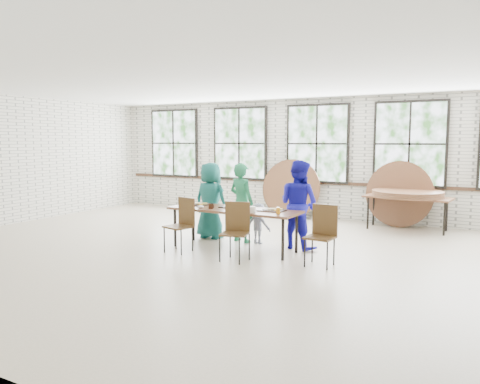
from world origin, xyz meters
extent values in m
plane|color=beige|center=(0.00, 0.00, 0.00)|extent=(12.00, 12.00, 0.00)
plane|color=white|center=(0.00, 0.00, 3.00)|extent=(12.00, 12.00, 0.00)
plane|color=silver|center=(0.00, 4.50, 1.50)|extent=(12.00, 0.00, 12.00)
plane|color=silver|center=(-6.00, 0.00, 1.50)|extent=(0.00, 9.00, 9.00)
cube|color=#422819|center=(0.00, 4.47, 0.90)|extent=(11.80, 0.05, 0.08)
cube|color=black|center=(-4.40, 4.44, 1.88)|extent=(1.62, 0.05, 1.97)
cube|color=white|center=(-4.40, 4.41, 1.88)|extent=(1.50, 0.01, 1.85)
cube|color=black|center=(-2.20, 4.44, 1.88)|extent=(1.62, 0.05, 1.97)
cube|color=white|center=(-2.20, 4.41, 1.88)|extent=(1.50, 0.01, 1.85)
cube|color=black|center=(0.00, 4.44, 1.88)|extent=(1.62, 0.05, 1.97)
cube|color=white|center=(0.00, 4.41, 1.88)|extent=(1.50, 0.01, 1.85)
cube|color=black|center=(2.20, 4.44, 1.88)|extent=(1.62, 0.05, 1.97)
cube|color=white|center=(2.20, 4.41, 1.88)|extent=(1.50, 0.01, 1.85)
cube|color=brown|center=(-0.13, 0.42, 0.72)|extent=(2.41, 0.82, 0.04)
cylinder|color=black|center=(-1.21, 0.12, 0.35)|extent=(0.05, 0.05, 0.70)
cylinder|color=black|center=(-1.21, 0.72, 0.35)|extent=(0.05, 0.05, 0.70)
cylinder|color=black|center=(0.95, 0.12, 0.35)|extent=(0.05, 0.05, 0.70)
cylinder|color=black|center=(0.95, 0.72, 0.35)|extent=(0.05, 0.05, 0.70)
cube|color=#4C3319|center=(-0.89, -0.22, 0.45)|extent=(0.51, 0.50, 0.03)
cube|color=#4C3319|center=(-0.85, -0.03, 0.70)|extent=(0.41, 0.14, 0.50)
cylinder|color=black|center=(-1.07, -0.39, 0.22)|extent=(0.02, 0.02, 0.44)
cylinder|color=black|center=(-1.07, -0.05, 0.22)|extent=(0.02, 0.02, 0.44)
cylinder|color=black|center=(-0.71, -0.39, 0.22)|extent=(0.02, 0.02, 0.44)
cylinder|color=black|center=(-0.71, -0.05, 0.22)|extent=(0.02, 0.02, 0.44)
cube|color=#4C3319|center=(0.28, -0.29, 0.45)|extent=(0.51, 0.49, 0.03)
cube|color=#4C3319|center=(0.23, -0.11, 0.70)|extent=(0.41, 0.13, 0.50)
cylinder|color=black|center=(0.10, -0.46, 0.22)|extent=(0.02, 0.02, 0.44)
cylinder|color=black|center=(0.10, -0.12, 0.22)|extent=(0.02, 0.02, 0.44)
cylinder|color=black|center=(0.46, -0.46, 0.22)|extent=(0.02, 0.02, 0.44)
cylinder|color=black|center=(0.46, -0.12, 0.22)|extent=(0.02, 0.02, 0.44)
cube|color=#4C3319|center=(1.59, 0.08, 0.45)|extent=(0.45, 0.43, 0.03)
cube|color=#4C3319|center=(1.60, 0.27, 0.70)|extent=(0.42, 0.07, 0.50)
cylinder|color=black|center=(1.41, -0.09, 0.22)|extent=(0.02, 0.02, 0.44)
cylinder|color=black|center=(1.41, 0.25, 0.22)|extent=(0.02, 0.02, 0.44)
cylinder|color=black|center=(1.77, -0.09, 0.22)|extent=(0.02, 0.02, 0.44)
cylinder|color=black|center=(1.77, 0.25, 0.22)|extent=(0.02, 0.02, 0.44)
imported|color=#1B6761|center=(-1.03, 1.07, 0.76)|extent=(0.77, 0.53, 1.52)
imported|color=#228051|center=(-0.33, 1.07, 0.76)|extent=(0.63, 0.49, 1.53)
imported|color=#121E3A|center=(0.03, 1.07, 0.39)|extent=(0.52, 0.33, 0.77)
imported|color=#1A18AC|center=(0.84, 1.07, 0.80)|extent=(0.93, 0.81, 1.60)
cube|color=brown|center=(2.29, 3.83, 0.72)|extent=(1.87, 0.93, 0.04)
cylinder|color=black|center=(1.51, 3.56, 0.35)|extent=(0.04, 0.04, 0.70)
cylinder|color=black|center=(1.51, 4.11, 0.35)|extent=(0.04, 0.04, 0.70)
cylinder|color=black|center=(3.07, 3.56, 0.35)|extent=(0.04, 0.04, 0.70)
cylinder|color=black|center=(3.07, 4.11, 0.35)|extent=(0.04, 0.04, 0.70)
cube|color=black|center=(-0.99, 0.53, 0.75)|extent=(0.44, 0.33, 0.02)
cube|color=black|center=(-0.22, 0.55, 0.75)|extent=(0.44, 0.33, 0.02)
cube|color=black|center=(0.56, 0.52, 0.75)|extent=(0.44, 0.33, 0.02)
cylinder|color=black|center=(-0.50, 0.23, 0.79)|extent=(0.09, 0.09, 0.09)
cube|color=red|center=(-0.10, 0.27, 0.80)|extent=(0.06, 0.07, 0.11)
cylinder|color=#1B22CB|center=(0.11, 0.33, 0.79)|extent=(0.07, 0.07, 0.10)
cylinder|color=orange|center=(0.80, 0.26, 0.80)|extent=(0.07, 0.07, 0.11)
cylinder|color=white|center=(0.32, 0.19, 0.79)|extent=(0.17, 0.17, 0.10)
ellipsoid|color=white|center=(-0.70, 0.21, 0.76)|extent=(0.11, 0.11, 0.05)
ellipsoid|color=white|center=(0.03, 0.18, 0.76)|extent=(0.11, 0.11, 0.05)
cylinder|color=brown|center=(2.29, 3.83, 0.76)|extent=(1.50, 1.50, 0.04)
cylinder|color=brown|center=(2.29, 3.83, 0.80)|extent=(1.50, 1.50, 0.04)
cylinder|color=brown|center=(2.29, 3.83, 0.85)|extent=(1.50, 1.50, 0.04)
cylinder|color=brown|center=(-0.66, 4.26, 0.73)|extent=(1.50, 0.36, 1.48)
cylinder|color=brown|center=(-0.56, 4.16, 0.73)|extent=(1.50, 0.31, 1.48)
cylinder|color=brown|center=(2.04, 4.26, 0.74)|extent=(1.50, 0.21, 1.50)
cylinder|color=brown|center=(2.06, 4.16, 0.74)|extent=(1.50, 0.24, 1.49)
camera|label=1|loc=(3.90, -6.78, 1.95)|focal=35.00mm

